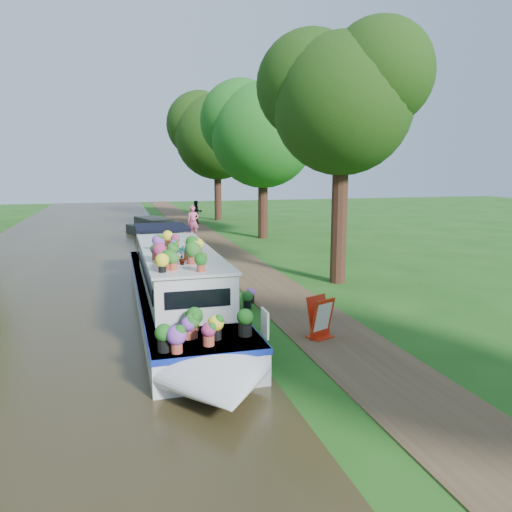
{
  "coord_description": "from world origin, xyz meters",
  "views": [
    {
      "loc": [
        -3.81,
        -13.25,
        4.08
      ],
      "look_at": [
        0.44,
        1.99,
        1.3
      ],
      "focal_mm": 35.0,
      "sensor_mm": 36.0,
      "label": 1
    }
  ],
  "objects_px": {
    "second_boat": "(153,229)",
    "plant_boat": "(179,286)",
    "pedestrian_pink": "(193,222)",
    "pedestrian_dark": "(197,212)",
    "sandwich_board": "(321,319)"
  },
  "relations": [
    {
      "from": "pedestrian_pink",
      "to": "pedestrian_dark",
      "type": "bearing_deg",
      "value": 85.66
    },
    {
      "from": "sandwich_board",
      "to": "second_boat",
      "type": "bearing_deg",
      "value": 73.31
    },
    {
      "from": "pedestrian_dark",
      "to": "second_boat",
      "type": "bearing_deg",
      "value": -130.13
    },
    {
      "from": "plant_boat",
      "to": "pedestrian_dark",
      "type": "distance_m",
      "value": 23.63
    },
    {
      "from": "plant_boat",
      "to": "pedestrian_dark",
      "type": "height_order",
      "value": "plant_boat"
    },
    {
      "from": "plant_boat",
      "to": "sandwich_board",
      "type": "distance_m",
      "value": 4.2
    },
    {
      "from": "pedestrian_pink",
      "to": "pedestrian_dark",
      "type": "relative_size",
      "value": 1.11
    },
    {
      "from": "second_boat",
      "to": "sandwich_board",
      "type": "xyz_separation_m",
      "value": [
        2.56,
        -19.66,
        0.01
      ]
    },
    {
      "from": "pedestrian_pink",
      "to": "pedestrian_dark",
      "type": "distance_m",
      "value": 7.75
    },
    {
      "from": "plant_boat",
      "to": "sandwich_board",
      "type": "xyz_separation_m",
      "value": [
        3.06,
        -2.85,
        -0.37
      ]
    },
    {
      "from": "sandwich_board",
      "to": "pedestrian_pink",
      "type": "relative_size",
      "value": 0.53
    },
    {
      "from": "plant_boat",
      "to": "pedestrian_pink",
      "type": "relative_size",
      "value": 7.11
    },
    {
      "from": "sandwich_board",
      "to": "pedestrian_dark",
      "type": "distance_m",
      "value": 26.14
    },
    {
      "from": "second_boat",
      "to": "pedestrian_dark",
      "type": "xyz_separation_m",
      "value": [
        3.65,
        6.45,
        0.41
      ]
    },
    {
      "from": "second_boat",
      "to": "plant_boat",
      "type": "bearing_deg",
      "value": -108.11
    }
  ]
}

